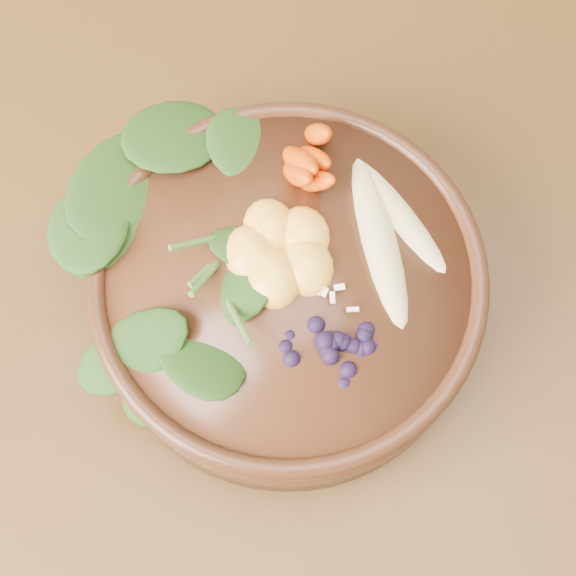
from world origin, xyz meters
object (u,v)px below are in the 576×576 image
Objects in this scene: kale_heap at (197,214)px; carrot_cluster at (312,134)px; stoneware_bowl at (288,293)px; mandarin_cluster at (281,243)px; blueberry_pile at (327,337)px; banana_halves at (392,220)px.

carrot_cluster is at bearing 21.00° from kale_heap.
stoneware_bowl is 1.53× the size of kale_heap.
carrot_cluster reaches higher than mandarin_cluster.
blueberry_pile reaches higher than mandarin_cluster.
kale_heap is 0.14m from banana_halves.
stoneware_bowl is 0.08m from blueberry_pile.
blueberry_pile is at bearing -141.51° from banana_halves.
stoneware_bowl is 0.12m from carrot_cluster.
stoneware_bowl is 3.15× the size of mandarin_cluster.
carrot_cluster is 0.08m from mandarin_cluster.
stoneware_bowl is 3.62× the size of carrot_cluster.
banana_halves is 1.24× the size of blueberry_pile.
blueberry_pile is (-0.02, -0.14, -0.02)m from carrot_cluster.
stoneware_bowl is 2.16× the size of blueberry_pile.
carrot_cluster reaches higher than stoneware_bowl.
stoneware_bowl is at bearing 103.35° from blueberry_pile.
kale_heap is at bearing 148.70° from mandarin_cluster.
banana_halves is at bearing -66.94° from carrot_cluster.
carrot_cluster is 0.14m from blueberry_pile.
kale_heap is at bearing 156.45° from banana_halves.
carrot_cluster reaches higher than blueberry_pile.
carrot_cluster is 0.60× the size of blueberry_pile.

